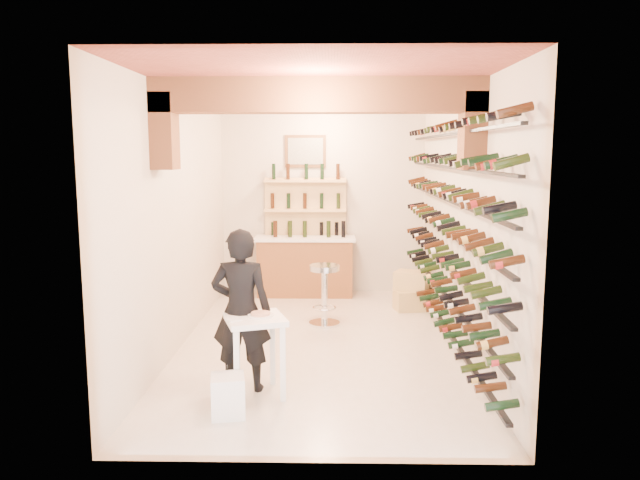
{
  "coord_description": "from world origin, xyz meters",
  "views": [
    {
      "loc": [
        0.15,
        -7.45,
        2.43
      ],
      "look_at": [
        0.0,
        0.3,
        1.3
      ],
      "focal_mm": 33.76,
      "sensor_mm": 36.0,
      "label": 1
    }
  ],
  "objects_px": {
    "white_stool": "(228,396)",
    "back_counter": "(305,264)",
    "chrome_barstool": "(324,290)",
    "person": "(241,310)",
    "wine_rack": "(443,224)",
    "tasting_table": "(255,331)",
    "crate_lower": "(412,300)"
  },
  "relations": [
    {
      "from": "tasting_table",
      "to": "chrome_barstool",
      "type": "distance_m",
      "value": 2.61
    },
    {
      "from": "wine_rack",
      "to": "crate_lower",
      "type": "height_order",
      "value": "wine_rack"
    },
    {
      "from": "white_stool",
      "to": "person",
      "type": "bearing_deg",
      "value": 86.33
    },
    {
      "from": "wine_rack",
      "to": "white_stool",
      "type": "relative_size",
      "value": 14.86
    },
    {
      "from": "back_counter",
      "to": "crate_lower",
      "type": "bearing_deg",
      "value": -29.33
    },
    {
      "from": "wine_rack",
      "to": "back_counter",
      "type": "bearing_deg",
      "value": 124.66
    },
    {
      "from": "tasting_table",
      "to": "crate_lower",
      "type": "height_order",
      "value": "tasting_table"
    },
    {
      "from": "wine_rack",
      "to": "white_stool",
      "type": "xyz_separation_m",
      "value": [
        -2.34,
        -2.15,
        -1.36
      ]
    },
    {
      "from": "tasting_table",
      "to": "person",
      "type": "distance_m",
      "value": 0.27
    },
    {
      "from": "white_stool",
      "to": "person",
      "type": "distance_m",
      "value": 0.91
    },
    {
      "from": "white_stool",
      "to": "crate_lower",
      "type": "height_order",
      "value": "white_stool"
    },
    {
      "from": "white_stool",
      "to": "back_counter",
      "type": "bearing_deg",
      "value": 83.93
    },
    {
      "from": "wine_rack",
      "to": "crate_lower",
      "type": "distance_m",
      "value": 2.2
    },
    {
      "from": "tasting_table",
      "to": "person",
      "type": "bearing_deg",
      "value": 119.53
    },
    {
      "from": "person",
      "to": "wine_rack",
      "type": "bearing_deg",
      "value": -144.43
    },
    {
      "from": "person",
      "to": "chrome_barstool",
      "type": "bearing_deg",
      "value": -106.82
    },
    {
      "from": "chrome_barstool",
      "to": "crate_lower",
      "type": "bearing_deg",
      "value": 31.64
    },
    {
      "from": "wine_rack",
      "to": "crate_lower",
      "type": "xyz_separation_m",
      "value": [
        -0.13,
        1.69,
        -1.39
      ]
    },
    {
      "from": "back_counter",
      "to": "person",
      "type": "height_order",
      "value": "person"
    },
    {
      "from": "back_counter",
      "to": "chrome_barstool",
      "type": "bearing_deg",
      "value": -78.86
    },
    {
      "from": "wine_rack",
      "to": "person",
      "type": "height_order",
      "value": "wine_rack"
    },
    {
      "from": "wine_rack",
      "to": "crate_lower",
      "type": "relative_size",
      "value": 10.98
    },
    {
      "from": "person",
      "to": "chrome_barstool",
      "type": "height_order",
      "value": "person"
    },
    {
      "from": "wine_rack",
      "to": "crate_lower",
      "type": "bearing_deg",
      "value": 94.43
    },
    {
      "from": "tasting_table",
      "to": "white_stool",
      "type": "height_order",
      "value": "tasting_table"
    },
    {
      "from": "white_stool",
      "to": "chrome_barstool",
      "type": "relative_size",
      "value": 0.45
    },
    {
      "from": "person",
      "to": "tasting_table",
      "type": "bearing_deg",
      "value": 140.21
    },
    {
      "from": "wine_rack",
      "to": "tasting_table",
      "type": "bearing_deg",
      "value": -142.3
    },
    {
      "from": "wine_rack",
      "to": "chrome_barstool",
      "type": "relative_size",
      "value": 6.62
    },
    {
      "from": "wine_rack",
      "to": "tasting_table",
      "type": "xyz_separation_m",
      "value": [
        -2.14,
        -1.66,
        -0.88
      ]
    },
    {
      "from": "back_counter",
      "to": "crate_lower",
      "type": "distance_m",
      "value": 1.99
    },
    {
      "from": "chrome_barstool",
      "to": "person",
      "type": "bearing_deg",
      "value": -109.06
    }
  ]
}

